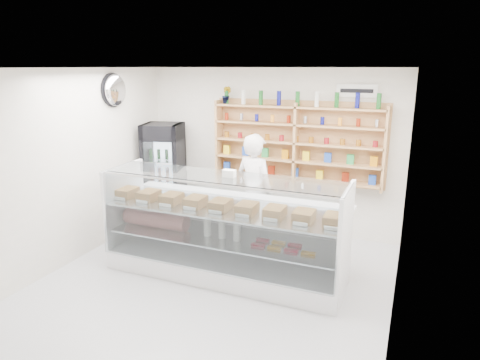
% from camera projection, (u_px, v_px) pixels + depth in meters
% --- Properties ---
extents(room, '(5.00, 5.00, 5.00)m').
position_uv_depth(room, '(204.00, 187.00, 5.18)').
color(room, '#B9BABF').
rests_on(room, ground).
extents(display_counter, '(3.29, 0.98, 1.43)m').
position_uv_depth(display_counter, '(224.00, 248.00, 5.90)').
color(display_counter, white).
rests_on(display_counter, floor).
extents(shop_worker, '(0.78, 0.63, 1.84)m').
position_uv_depth(shop_worker, '(255.00, 192.00, 6.66)').
color(shop_worker, silver).
rests_on(shop_worker, floor).
extents(drinks_cooler, '(0.80, 0.79, 1.84)m').
position_uv_depth(drinks_cooler, '(164.00, 174.00, 7.77)').
color(drinks_cooler, black).
rests_on(drinks_cooler, floor).
extents(wall_shelving, '(2.84, 0.28, 1.33)m').
position_uv_depth(wall_shelving, '(296.00, 143.00, 7.03)').
color(wall_shelving, tan).
rests_on(wall_shelving, back_wall).
extents(potted_plant, '(0.16, 0.13, 0.29)m').
position_uv_depth(potted_plant, '(227.00, 95.00, 7.30)').
color(potted_plant, '#1E6626').
rests_on(potted_plant, wall_shelving).
extents(security_mirror, '(0.15, 0.50, 0.50)m').
position_uv_depth(security_mirror, '(116.00, 90.00, 6.78)').
color(security_mirror, silver).
rests_on(security_mirror, left_wall).
extents(wall_sign, '(0.62, 0.03, 0.20)m').
position_uv_depth(wall_sign, '(357.00, 91.00, 6.60)').
color(wall_sign, white).
rests_on(wall_sign, back_wall).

